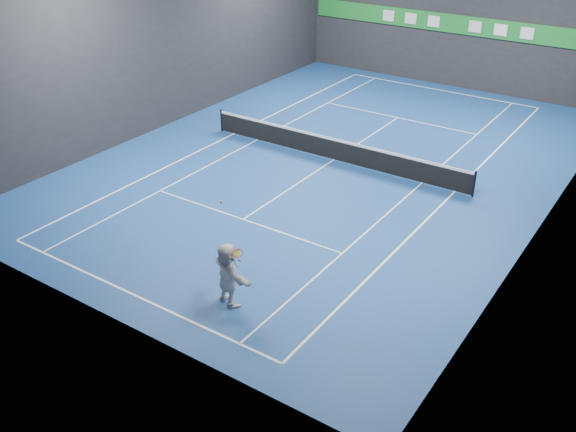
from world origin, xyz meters
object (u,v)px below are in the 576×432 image
Objects in this scene: tennis_racket at (238,255)px; tennis_ball at (221,202)px; player at (228,274)px; tennis_net at (334,148)px.

tennis_ball is at bearing 172.84° from tennis_racket.
tennis_ball is (-0.20, 0.12, 2.21)m from player.
player is 3.29× the size of tennis_racket.
player is at bearing -172.11° from tennis_racket.
tennis_racket is (0.54, -0.07, -1.46)m from tennis_ball.
tennis_net is at bearing 106.26° from tennis_racket.
tennis_net is 11.06m from tennis_racket.
tennis_racket is (3.08, -10.55, 1.20)m from tennis_net.
player is 2.22m from tennis_ball.
player reaches higher than tennis_net.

